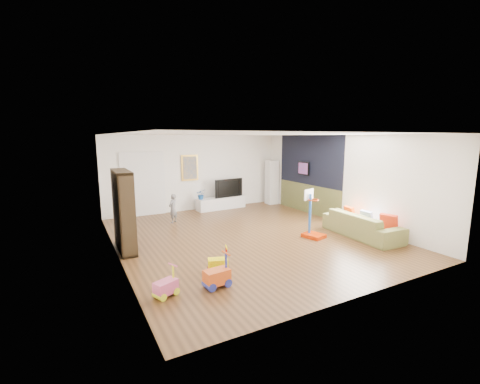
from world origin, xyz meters
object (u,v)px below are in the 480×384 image
media_console (221,203)px  basketball_hoop (315,214)px  bookshelf (124,211)px  sofa (362,225)px

media_console → basketball_hoop: bearing=-84.2°
media_console → bookshelf: bearing=-146.1°
sofa → bookshelf: bearing=74.9°
sofa → basketball_hoop: basketball_hoop is taller
bookshelf → sofa: bearing=-17.9°
bookshelf → sofa: size_ratio=0.86×
basketball_hoop → sofa: bearing=-39.3°
media_console → sofa: bearing=-72.1°
media_console → bookshelf: 4.89m
basketball_hoop → bookshelf: bearing=147.8°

